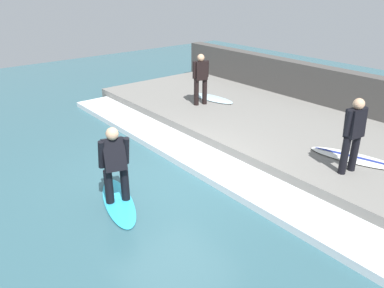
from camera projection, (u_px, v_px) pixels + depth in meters
name	position (u px, v px, depth m)	size (l,w,h in m)	color
ground_plane	(173.00, 180.00, 8.08)	(28.00, 28.00, 0.00)	#335B66
concrete_ledge	(284.00, 131.00, 10.18)	(4.40, 12.80, 0.37)	slate
back_wall	(337.00, 94.00, 11.37)	(0.50, 13.44, 1.50)	#474442
wave_foam_crest	(208.00, 163.00, 8.64)	(1.10, 12.16, 0.16)	silver
surfboard_riding	(118.00, 202.00, 7.24)	(1.08, 1.95, 0.06)	#2DADD1
surfer_riding	(115.00, 162.00, 6.89)	(0.55, 0.52, 1.51)	black
surfer_waiting_near	(201.00, 77.00, 11.36)	(0.52, 0.32, 1.56)	black
surfboard_waiting_near	(213.00, 98.00, 12.22)	(0.75, 1.68, 0.06)	silver
surfer_waiting_far	(354.00, 132.00, 7.30)	(0.53, 0.31, 1.56)	black
surfboard_waiting_far	(354.00, 158.00, 8.17)	(1.05, 1.95, 0.07)	white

